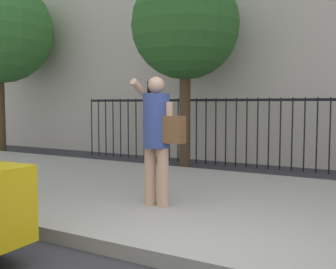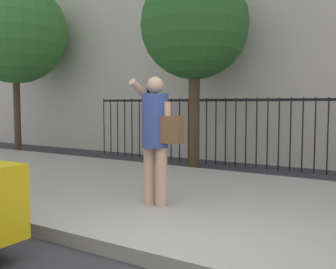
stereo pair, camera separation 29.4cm
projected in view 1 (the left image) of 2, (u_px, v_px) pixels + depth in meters
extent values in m
cube|color=#9E9B93|center=(255.00, 208.00, 5.40)|extent=(28.00, 4.40, 0.15)
cube|color=black|center=(311.00, 100.00, 8.48)|extent=(12.00, 0.04, 0.06)
cylinder|color=black|center=(92.00, 127.00, 11.53)|extent=(0.03, 0.03, 1.60)
cylinder|color=black|center=(99.00, 127.00, 11.40)|extent=(0.03, 0.03, 1.60)
cylinder|color=black|center=(106.00, 128.00, 11.27)|extent=(0.03, 0.03, 1.60)
cylinder|color=black|center=(113.00, 128.00, 11.14)|extent=(0.03, 0.03, 1.60)
cylinder|color=black|center=(121.00, 128.00, 11.02)|extent=(0.03, 0.03, 1.60)
cylinder|color=black|center=(128.00, 128.00, 10.89)|extent=(0.03, 0.03, 1.60)
cylinder|color=black|center=(136.00, 129.00, 10.76)|extent=(0.03, 0.03, 1.60)
cylinder|color=black|center=(144.00, 129.00, 10.64)|extent=(0.03, 0.03, 1.60)
cylinder|color=black|center=(152.00, 129.00, 10.51)|extent=(0.03, 0.03, 1.60)
cylinder|color=black|center=(161.00, 130.00, 10.38)|extent=(0.03, 0.03, 1.60)
cylinder|color=black|center=(169.00, 130.00, 10.25)|extent=(0.03, 0.03, 1.60)
cylinder|color=black|center=(178.00, 130.00, 10.13)|extent=(0.03, 0.03, 1.60)
cylinder|color=black|center=(187.00, 131.00, 10.00)|extent=(0.03, 0.03, 1.60)
cylinder|color=black|center=(196.00, 131.00, 9.87)|extent=(0.03, 0.03, 1.60)
cylinder|color=black|center=(206.00, 131.00, 9.75)|extent=(0.03, 0.03, 1.60)
cylinder|color=black|center=(216.00, 132.00, 9.62)|extent=(0.03, 0.03, 1.60)
cylinder|color=black|center=(226.00, 132.00, 9.49)|extent=(0.03, 0.03, 1.60)
cylinder|color=black|center=(236.00, 132.00, 9.36)|extent=(0.03, 0.03, 1.60)
cylinder|color=black|center=(247.00, 133.00, 9.24)|extent=(0.03, 0.03, 1.60)
cylinder|color=black|center=(258.00, 133.00, 9.11)|extent=(0.03, 0.03, 1.60)
cylinder|color=black|center=(269.00, 134.00, 8.98)|extent=(0.03, 0.03, 1.60)
cylinder|color=black|center=(280.00, 134.00, 8.86)|extent=(0.03, 0.03, 1.60)
cylinder|color=black|center=(292.00, 135.00, 8.73)|extent=(0.03, 0.03, 1.60)
cylinder|color=black|center=(304.00, 135.00, 8.60)|extent=(0.03, 0.03, 1.60)
cylinder|color=black|center=(317.00, 135.00, 8.48)|extent=(0.03, 0.03, 1.60)
cylinder|color=black|center=(330.00, 136.00, 8.35)|extent=(0.03, 0.03, 1.60)
cylinder|color=tan|center=(150.00, 176.00, 5.26)|extent=(0.15, 0.15, 0.76)
cylinder|color=tan|center=(163.00, 177.00, 5.15)|extent=(0.15, 0.15, 0.76)
cylinder|color=#33478C|center=(156.00, 121.00, 5.15)|extent=(0.36, 0.36, 0.69)
sphere|color=tan|center=(156.00, 85.00, 5.12)|extent=(0.21, 0.21, 0.21)
cylinder|color=tan|center=(144.00, 94.00, 5.24)|extent=(0.13, 0.49, 0.38)
cylinder|color=tan|center=(169.00, 123.00, 5.04)|extent=(0.09, 0.09, 0.53)
cube|color=black|center=(150.00, 87.00, 5.25)|extent=(0.07, 0.02, 0.15)
cube|color=brown|center=(173.00, 129.00, 5.02)|extent=(0.29, 0.18, 0.34)
cylinder|color=#4C3823|center=(185.00, 112.00, 9.29)|extent=(0.25, 0.25, 2.57)
sphere|color=#2D6628|center=(185.00, 25.00, 9.14)|extent=(2.46, 2.46, 2.46)
cylinder|color=#4C3823|center=(1.00, 106.00, 11.98)|extent=(0.20, 0.20, 2.77)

